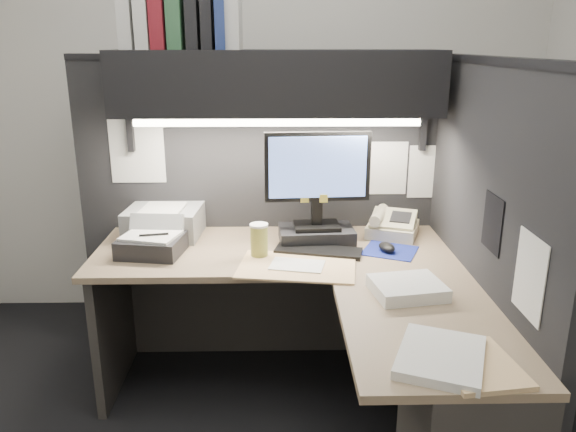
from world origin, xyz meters
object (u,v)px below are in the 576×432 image
(keyboard, at_px, (318,251))
(coffee_cup, at_px, (259,242))
(notebook_stack, at_px, (152,245))
(monitor, at_px, (317,199))
(printer, at_px, (165,221))
(overhead_shelf, at_px, (277,83))
(telephone, at_px, (393,226))
(desk, at_px, (354,363))

(keyboard, distance_m, coffee_cup, 0.29)
(notebook_stack, bearing_deg, keyboard, -0.31)
(notebook_stack, bearing_deg, monitor, 11.28)
(keyboard, distance_m, printer, 0.82)
(overhead_shelf, xyz_separation_m, telephone, (0.59, 0.00, -0.72))
(printer, xyz_separation_m, notebook_stack, (-0.01, -0.27, -0.03))
(overhead_shelf, height_order, coffee_cup, overhead_shelf)
(overhead_shelf, height_order, printer, overhead_shelf)
(desk, xyz_separation_m, keyboard, (-0.11, 0.50, 0.30))
(overhead_shelf, distance_m, printer, 0.91)
(telephone, bearing_deg, printer, -160.69)
(overhead_shelf, xyz_separation_m, printer, (-0.58, 0.02, -0.70))
(overhead_shelf, xyz_separation_m, coffee_cup, (-0.09, -0.30, -0.69))
(overhead_shelf, relative_size, notebook_stack, 5.46)
(printer, bearing_deg, overhead_shelf, 2.19)
(overhead_shelf, height_order, monitor, overhead_shelf)
(telephone, height_order, notebook_stack, telephone)
(overhead_shelf, bearing_deg, monitor, -26.03)
(desk, bearing_deg, notebook_stack, 150.68)
(overhead_shelf, height_order, notebook_stack, overhead_shelf)
(overhead_shelf, xyz_separation_m, monitor, (0.19, -0.09, -0.55))
(telephone, distance_m, printer, 1.17)
(keyboard, xyz_separation_m, printer, (-0.77, 0.28, 0.06))
(telephone, bearing_deg, desk, -90.78)
(notebook_stack, bearing_deg, printer, 87.61)
(monitor, distance_m, printer, 0.80)
(monitor, height_order, printer, monitor)
(telephone, height_order, coffee_cup, coffee_cup)
(monitor, bearing_deg, telephone, 9.69)
(desk, distance_m, coffee_cup, 0.70)
(desk, height_order, telephone, telephone)
(coffee_cup, distance_m, printer, 0.59)
(overhead_shelf, relative_size, monitor, 2.82)
(overhead_shelf, xyz_separation_m, keyboard, (0.19, -0.25, -0.76))
(monitor, height_order, keyboard, monitor)
(keyboard, relative_size, notebook_stack, 1.43)
(notebook_stack, bearing_deg, desk, -29.32)
(printer, bearing_deg, monitor, -4.15)
(monitor, bearing_deg, coffee_cup, -147.29)
(desk, relative_size, monitor, 3.09)
(coffee_cup, bearing_deg, overhead_shelf, 73.64)
(coffee_cup, bearing_deg, desk, -49.42)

